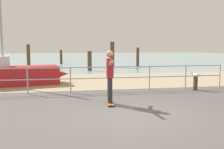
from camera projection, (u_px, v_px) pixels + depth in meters
ground_plane at (144, 128)px, 5.77m from camera, size 24.00×10.00×0.04m
beach_strip at (99, 81)px, 13.58m from camera, size 24.00×6.00×0.04m
sea_surface at (76, 57)px, 40.94m from camera, size 72.00×50.00×0.04m
railing_fence at (91, 75)px, 10.05m from camera, size 11.47×0.05×1.05m
sailboat at (14, 75)px, 11.87m from camera, size 5.07×2.24×4.52m
skateboard at (110, 103)px, 8.00m from camera, size 0.27×0.81×0.08m
skateboarder at (110, 73)px, 7.89m from camera, size 0.23×1.45×1.65m
bollard_short at (195, 84)px, 10.50m from camera, size 0.18×0.18×0.59m
seagull at (195, 75)px, 10.47m from camera, size 0.30×0.44×0.18m
groyne_post_0 at (29, 58)px, 18.22m from camera, size 0.25×0.25×1.97m
groyne_post_1 at (61, 57)px, 25.54m from camera, size 0.25×0.25×1.47m
groyne_post_2 at (90, 61)px, 18.67m from camera, size 0.32×0.32×1.48m
groyne_post_3 at (112, 55)px, 21.63m from camera, size 0.37×0.37×2.22m
groyne_post_4 at (138, 57)px, 21.76m from camera, size 0.26×0.26×1.73m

